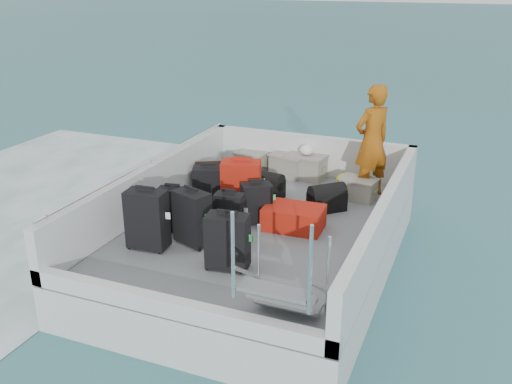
{
  "coord_description": "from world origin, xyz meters",
  "views": [
    {
      "loc": [
        2.73,
        -6.81,
        3.97
      ],
      "look_at": [
        -0.17,
        0.31,
        1.0
      ],
      "focal_mm": 40.0,
      "sensor_mm": 36.0,
      "label": 1
    }
  ],
  "objects_px": {
    "suitcase_3": "(192,218)",
    "suitcase_8": "(294,218)",
    "suitcase_5": "(241,187)",
    "suitcase_6": "(228,242)",
    "suitcase_1": "(173,210)",
    "suitcase_2": "(209,189)",
    "crate_3": "(358,190)",
    "passenger": "(372,141)",
    "crate_1": "(289,166)",
    "crate_0": "(251,162)",
    "suitcase_4": "(229,214)",
    "suitcase_7": "(257,204)",
    "suitcase_0": "(147,220)",
    "crate_2": "(306,167)"
  },
  "relations": [
    {
      "from": "suitcase_3",
      "to": "suitcase_8",
      "type": "distance_m",
      "value": 1.45
    },
    {
      "from": "suitcase_5",
      "to": "suitcase_8",
      "type": "relative_size",
      "value": 0.96
    },
    {
      "from": "suitcase_6",
      "to": "suitcase_1",
      "type": "bearing_deg",
      "value": 140.46
    },
    {
      "from": "suitcase_2",
      "to": "crate_3",
      "type": "bearing_deg",
      "value": 11.11
    },
    {
      "from": "passenger",
      "to": "crate_1",
      "type": "bearing_deg",
      "value": -67.33
    },
    {
      "from": "crate_1",
      "to": "suitcase_3",
      "type": "bearing_deg",
      "value": -95.13
    },
    {
      "from": "suitcase_2",
      "to": "suitcase_5",
      "type": "height_order",
      "value": "suitcase_5"
    },
    {
      "from": "suitcase_2",
      "to": "crate_0",
      "type": "relative_size",
      "value": 1.27
    },
    {
      "from": "suitcase_1",
      "to": "suitcase_2",
      "type": "relative_size",
      "value": 0.94
    },
    {
      "from": "suitcase_2",
      "to": "passenger",
      "type": "relative_size",
      "value": 0.37
    },
    {
      "from": "suitcase_8",
      "to": "crate_0",
      "type": "bearing_deg",
      "value": 33.54
    },
    {
      "from": "suitcase_6",
      "to": "suitcase_4",
      "type": "bearing_deg",
      "value": 105.49
    },
    {
      "from": "suitcase_8",
      "to": "crate_3",
      "type": "relative_size",
      "value": 1.57
    },
    {
      "from": "crate_0",
      "to": "suitcase_4",
      "type": "bearing_deg",
      "value": -73.75
    },
    {
      "from": "suitcase_2",
      "to": "suitcase_3",
      "type": "bearing_deg",
      "value": -94.72
    },
    {
      "from": "suitcase_7",
      "to": "crate_3",
      "type": "relative_size",
      "value": 1.13
    },
    {
      "from": "suitcase_0",
      "to": "suitcase_1",
      "type": "height_order",
      "value": "suitcase_0"
    },
    {
      "from": "suitcase_5",
      "to": "passenger",
      "type": "xyz_separation_m",
      "value": [
        1.62,
        1.39,
        0.5
      ]
    },
    {
      "from": "suitcase_2",
      "to": "crate_2",
      "type": "relative_size",
      "value": 1.03
    },
    {
      "from": "suitcase_7",
      "to": "crate_1",
      "type": "xyz_separation_m",
      "value": [
        -0.25,
        2.11,
        -0.12
      ]
    },
    {
      "from": "crate_0",
      "to": "crate_1",
      "type": "distance_m",
      "value": 0.71
    },
    {
      "from": "suitcase_3",
      "to": "suitcase_8",
      "type": "relative_size",
      "value": 0.89
    },
    {
      "from": "suitcase_7",
      "to": "crate_0",
      "type": "xyz_separation_m",
      "value": [
        -0.96,
        2.11,
        -0.14
      ]
    },
    {
      "from": "suitcase_7",
      "to": "crate_2",
      "type": "relative_size",
      "value": 0.92
    },
    {
      "from": "crate_2",
      "to": "suitcase_0",
      "type": "bearing_deg",
      "value": -107.53
    },
    {
      "from": "suitcase_0",
      "to": "suitcase_8",
      "type": "distance_m",
      "value": 2.02
    },
    {
      "from": "suitcase_0",
      "to": "suitcase_4",
      "type": "bearing_deg",
      "value": 41.1
    },
    {
      "from": "suitcase_8",
      "to": "crate_1",
      "type": "bearing_deg",
      "value": 18.57
    },
    {
      "from": "suitcase_0",
      "to": "suitcase_7",
      "type": "height_order",
      "value": "suitcase_0"
    },
    {
      "from": "suitcase_8",
      "to": "crate_0",
      "type": "distance_m",
      "value": 2.57
    },
    {
      "from": "suitcase_2",
      "to": "suitcase_3",
      "type": "height_order",
      "value": "suitcase_3"
    },
    {
      "from": "suitcase_1",
      "to": "suitcase_3",
      "type": "bearing_deg",
      "value": -42.06
    },
    {
      "from": "suitcase_3",
      "to": "suitcase_5",
      "type": "distance_m",
      "value": 1.25
    },
    {
      "from": "suitcase_1",
      "to": "crate_0",
      "type": "relative_size",
      "value": 1.2
    },
    {
      "from": "suitcase_1",
      "to": "suitcase_3",
      "type": "relative_size",
      "value": 0.85
    },
    {
      "from": "suitcase_3",
      "to": "crate_3",
      "type": "distance_m",
      "value": 2.91
    },
    {
      "from": "suitcase_3",
      "to": "suitcase_7",
      "type": "xyz_separation_m",
      "value": [
        0.52,
        0.94,
        -0.07
      ]
    },
    {
      "from": "suitcase_2",
      "to": "crate_1",
      "type": "bearing_deg",
      "value": 51.44
    },
    {
      "from": "suitcase_4",
      "to": "crate_1",
      "type": "height_order",
      "value": "suitcase_4"
    },
    {
      "from": "suitcase_0",
      "to": "suitcase_6",
      "type": "distance_m",
      "value": 1.18
    },
    {
      "from": "suitcase_5",
      "to": "passenger",
      "type": "bearing_deg",
      "value": 24.08
    },
    {
      "from": "suitcase_0",
      "to": "suitcase_2",
      "type": "bearing_deg",
      "value": 79.7
    },
    {
      "from": "crate_0",
      "to": "suitcase_1",
      "type": "bearing_deg",
      "value": -90.02
    },
    {
      "from": "suitcase_0",
      "to": "suitcase_3",
      "type": "distance_m",
      "value": 0.58
    },
    {
      "from": "suitcase_1",
      "to": "suitcase_3",
      "type": "xyz_separation_m",
      "value": [
        0.44,
        -0.27,
        0.05
      ]
    },
    {
      "from": "suitcase_0",
      "to": "suitcase_3",
      "type": "relative_size",
      "value": 1.08
    },
    {
      "from": "suitcase_3",
      "to": "crate_2",
      "type": "xyz_separation_m",
      "value": [
        0.59,
        3.05,
        -0.17
      ]
    },
    {
      "from": "suitcase_6",
      "to": "crate_0",
      "type": "relative_size",
      "value": 1.34
    },
    {
      "from": "suitcase_0",
      "to": "suitcase_4",
      "type": "relative_size",
      "value": 1.37
    },
    {
      "from": "suitcase_2",
      "to": "crate_3",
      "type": "relative_size",
      "value": 1.26
    }
  ]
}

